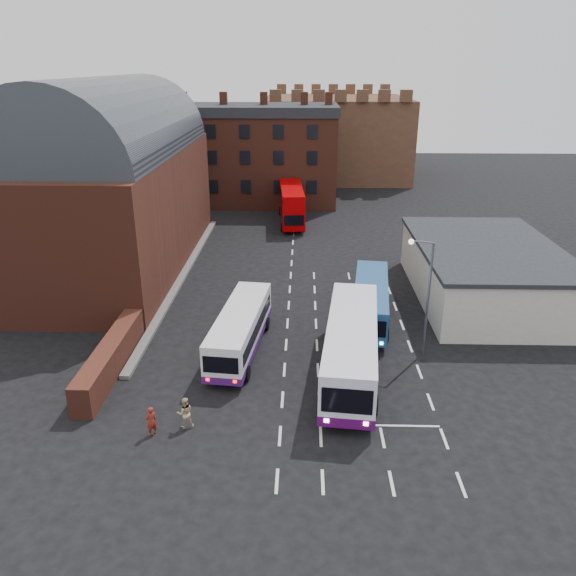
{
  "coord_description": "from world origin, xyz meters",
  "views": [
    {
      "loc": [
        1.04,
        -26.76,
        16.97
      ],
      "look_at": [
        0.0,
        10.0,
        2.2
      ],
      "focal_mm": 35.0,
      "sensor_mm": 36.0,
      "label": 1
    }
  ],
  "objects_px": {
    "bus_red_double": "(292,204)",
    "pedestrian_red": "(151,421)",
    "bus_white_inbound": "(351,344)",
    "bus_blue": "(371,299)",
    "street_lamp": "(425,288)",
    "bus_white_outbound": "(240,327)",
    "pedestrian_beige": "(185,413)"
  },
  "relations": [
    {
      "from": "bus_white_outbound",
      "to": "pedestrian_beige",
      "type": "bearing_deg",
      "value": -96.93
    },
    {
      "from": "pedestrian_red",
      "to": "bus_blue",
      "type": "bearing_deg",
      "value": -176.53
    },
    {
      "from": "bus_white_outbound",
      "to": "bus_red_double",
      "type": "xyz_separation_m",
      "value": [
        2.53,
        30.59,
        0.61
      ]
    },
    {
      "from": "bus_blue",
      "to": "street_lamp",
      "type": "height_order",
      "value": "street_lamp"
    },
    {
      "from": "bus_white_outbound",
      "to": "pedestrian_beige",
      "type": "xyz_separation_m",
      "value": [
        -1.9,
        -8.17,
        -0.77
      ]
    },
    {
      "from": "bus_white_inbound",
      "to": "bus_white_outbound",
      "type": "bearing_deg",
      "value": -16.12
    },
    {
      "from": "bus_white_outbound",
      "to": "bus_red_double",
      "type": "bearing_deg",
      "value": 91.42
    },
    {
      "from": "bus_white_inbound",
      "to": "street_lamp",
      "type": "xyz_separation_m",
      "value": [
        4.48,
        2.61,
        2.51
      ]
    },
    {
      "from": "bus_white_inbound",
      "to": "pedestrian_beige",
      "type": "bearing_deg",
      "value": 38.35
    },
    {
      "from": "bus_white_outbound",
      "to": "pedestrian_red",
      "type": "height_order",
      "value": "bus_white_outbound"
    },
    {
      "from": "bus_red_double",
      "to": "pedestrian_beige",
      "type": "xyz_separation_m",
      "value": [
        -4.43,
        -38.75,
        -1.38
      ]
    },
    {
      "from": "bus_white_inbound",
      "to": "pedestrian_red",
      "type": "xyz_separation_m",
      "value": [
        -10.15,
        -6.05,
        -1.19
      ]
    },
    {
      "from": "street_lamp",
      "to": "bus_blue",
      "type": "bearing_deg",
      "value": 117.12
    },
    {
      "from": "bus_blue",
      "to": "bus_red_double",
      "type": "relative_size",
      "value": 0.97
    },
    {
      "from": "bus_white_inbound",
      "to": "bus_blue",
      "type": "height_order",
      "value": "bus_white_inbound"
    },
    {
      "from": "bus_red_double",
      "to": "pedestrian_red",
      "type": "relative_size",
      "value": 6.75
    },
    {
      "from": "bus_white_outbound",
      "to": "pedestrian_beige",
      "type": "distance_m",
      "value": 8.42
    },
    {
      "from": "bus_red_double",
      "to": "street_lamp",
      "type": "relative_size",
      "value": 1.42
    },
    {
      "from": "bus_white_inbound",
      "to": "bus_red_double",
      "type": "xyz_separation_m",
      "value": [
        -4.19,
        33.37,
        0.24
      ]
    },
    {
      "from": "pedestrian_red",
      "to": "street_lamp",
      "type": "bearing_deg",
      "value": 165.75
    },
    {
      "from": "bus_white_outbound",
      "to": "pedestrian_red",
      "type": "distance_m",
      "value": 9.51
    },
    {
      "from": "bus_blue",
      "to": "pedestrian_red",
      "type": "bearing_deg",
      "value": 55.31
    },
    {
      "from": "bus_white_inbound",
      "to": "bus_blue",
      "type": "distance_m",
      "value": 7.8
    },
    {
      "from": "pedestrian_red",
      "to": "pedestrian_beige",
      "type": "bearing_deg",
      "value": 158.71
    },
    {
      "from": "bus_blue",
      "to": "pedestrian_beige",
      "type": "distance_m",
      "value": 16.72
    },
    {
      "from": "bus_white_inbound",
      "to": "pedestrian_beige",
      "type": "xyz_separation_m",
      "value": [
        -8.62,
        -5.39,
        -1.14
      ]
    },
    {
      "from": "bus_red_double",
      "to": "pedestrian_red",
      "type": "xyz_separation_m",
      "value": [
        -5.96,
        -39.42,
        -1.43
      ]
    },
    {
      "from": "bus_white_inbound",
      "to": "street_lamp",
      "type": "height_order",
      "value": "street_lamp"
    },
    {
      "from": "bus_blue",
      "to": "bus_red_double",
      "type": "bearing_deg",
      "value": -69.66
    },
    {
      "from": "bus_blue",
      "to": "street_lamp",
      "type": "relative_size",
      "value": 1.37
    },
    {
      "from": "bus_white_outbound",
      "to": "pedestrian_red",
      "type": "xyz_separation_m",
      "value": [
        -3.43,
        -8.83,
        -0.82
      ]
    },
    {
      "from": "bus_red_double",
      "to": "pedestrian_red",
      "type": "height_order",
      "value": "bus_red_double"
    }
  ]
}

